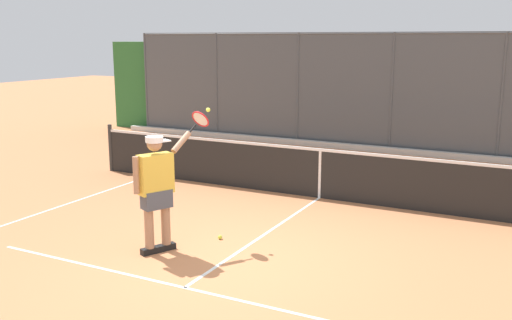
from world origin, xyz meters
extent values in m
plane|color=#C67A4C|center=(0.00, 0.00, 0.00)|extent=(60.00, 60.00, 0.00)
cube|color=white|center=(0.00, 0.94, 0.00)|extent=(6.21, 0.05, 0.01)
cube|color=white|center=(0.00, -1.34, 0.00)|extent=(0.05, 4.56, 0.01)
cylinder|color=#474C51|center=(-2.68, -8.80, 1.58)|extent=(0.07, 0.07, 3.15)
cylinder|color=#474C51|center=(0.00, -8.80, 1.58)|extent=(0.07, 0.07, 3.15)
cylinder|color=#474C51|center=(2.68, -8.80, 1.58)|extent=(0.07, 0.07, 3.15)
cylinder|color=#474C51|center=(5.37, -8.80, 1.58)|extent=(0.07, 0.07, 3.15)
cylinder|color=#474C51|center=(8.05, -8.80, 1.58)|extent=(0.07, 0.07, 3.15)
cylinder|color=#474C51|center=(0.00, -8.80, 3.11)|extent=(16.10, 0.05, 0.05)
cube|color=#474C51|center=(0.00, -8.80, 1.58)|extent=(16.10, 0.02, 3.15)
cube|color=#2D6B33|center=(0.00, -9.45, 1.44)|extent=(19.10, 0.90, 2.87)
cube|color=silver|center=(0.00, -8.62, 0.07)|extent=(17.10, 0.18, 0.15)
cylinder|color=#2D2D2D|center=(5.10, -3.63, 0.54)|extent=(0.09, 0.09, 1.07)
cube|color=black|center=(0.00, -3.63, 0.46)|extent=(10.12, 0.02, 0.91)
cube|color=white|center=(0.00, -3.63, 0.94)|extent=(10.12, 0.04, 0.05)
cube|color=white|center=(0.00, -3.63, 0.46)|extent=(0.05, 0.04, 0.91)
cube|color=black|center=(1.08, 0.21, 0.04)|extent=(0.21, 0.28, 0.09)
cylinder|color=#A87A5B|center=(1.08, 0.21, 0.48)|extent=(0.13, 0.13, 0.77)
cube|color=black|center=(0.96, -0.03, 0.04)|extent=(0.21, 0.28, 0.09)
cylinder|color=#A87A5B|center=(0.96, -0.03, 0.48)|extent=(0.13, 0.13, 0.77)
cube|color=#474C56|center=(1.02, 0.09, 0.78)|extent=(0.37, 0.46, 0.26)
cube|color=gold|center=(1.02, 0.09, 1.14)|extent=(0.39, 0.52, 0.56)
cylinder|color=#A87A5B|center=(1.15, 0.36, 1.17)|extent=(0.08, 0.08, 0.52)
cylinder|color=#A87A5B|center=(0.87, -0.33, 1.53)|extent=(0.14, 0.39, 0.29)
sphere|color=#A87A5B|center=(1.02, 0.09, 1.57)|extent=(0.21, 0.21, 0.21)
cylinder|color=white|center=(1.02, 0.09, 1.63)|extent=(0.33, 0.33, 0.08)
cube|color=white|center=(0.97, -0.01, 1.60)|extent=(0.25, 0.25, 0.02)
cylinder|color=black|center=(0.84, -0.57, 1.69)|extent=(0.06, 0.17, 0.13)
torus|color=red|center=(0.81, -0.76, 1.82)|extent=(0.32, 0.22, 0.26)
cylinder|color=silver|center=(0.81, -0.76, 1.82)|extent=(0.27, 0.17, 0.21)
sphere|color=#D6E042|center=(0.79, -0.94, 1.94)|extent=(0.07, 0.07, 0.07)
sphere|color=#C1D138|center=(0.51, -0.76, 0.03)|extent=(0.07, 0.07, 0.07)
camera|label=1|loc=(-3.78, 6.38, 2.98)|focal=40.50mm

